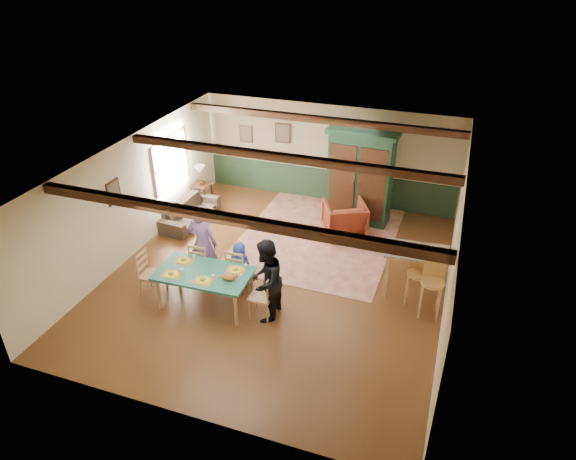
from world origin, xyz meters
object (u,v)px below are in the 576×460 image
(person_child, at_px, (240,265))
(counter_table, at_px, (414,272))
(dining_chair_far_right, at_px, (238,268))
(dining_table, at_px, (205,288))
(end_table, at_px, (202,194))
(bar_stool_left, at_px, (416,280))
(dining_chair_end_right, at_px, (261,295))
(cat, at_px, (228,276))
(dining_chair_far_left, at_px, (202,261))
(dining_chair_end_left, at_px, (152,274))
(table_lamp, at_px, (200,175))
(armoire, at_px, (360,177))
(sofa, at_px, (190,212))
(person_man, at_px, (203,243))
(armchair, at_px, (344,219))
(person_woman, at_px, (266,281))
(bar_stool_right, at_px, (432,289))

(person_child, height_order, counter_table, counter_table)
(counter_table, bearing_deg, dining_chair_far_right, -164.06)
(dining_table, distance_m, end_table, 4.58)
(bar_stool_left, bearing_deg, end_table, 158.42)
(dining_chair_end_right, distance_m, cat, 0.73)
(counter_table, bearing_deg, end_table, 159.25)
(dining_chair_far_left, bearing_deg, dining_chair_end_left, 43.83)
(person_child, height_order, table_lamp, table_lamp)
(dining_chair_end_left, xyz_separation_m, bar_stool_left, (5.10, 1.46, 0.07))
(armoire, relative_size, end_table, 4.18)
(cat, relative_size, end_table, 0.63)
(person_child, bearing_deg, cat, 99.46)
(end_table, bearing_deg, sofa, -79.05)
(person_man, distance_m, armchair, 3.69)
(armchair, bearing_deg, dining_table, 35.29)
(dining_chair_far_left, relative_size, dining_chair_end_right, 1.00)
(person_woman, distance_m, counter_table, 3.09)
(dining_chair_far_left, xyz_separation_m, table_lamp, (-1.75, 3.30, 0.36))
(dining_chair_far_left, xyz_separation_m, cat, (1.00, -0.81, 0.37))
(end_table, bearing_deg, dining_chair_far_left, -62.04)
(dining_chair_far_left, bearing_deg, person_man, -90.00)
(sofa, bearing_deg, person_woman, -128.32)
(armchair, bearing_deg, dining_chair_end_right, 51.53)
(person_woman, distance_m, end_table, 5.31)
(person_woman, bearing_deg, table_lamp, -140.77)
(sofa, relative_size, bar_stool_left, 1.68)
(dining_table, distance_m, cat, 0.75)
(person_woman, relative_size, armoire, 0.69)
(armoire, relative_size, table_lamp, 4.57)
(armoire, bearing_deg, bar_stool_left, -55.12)
(person_man, bearing_deg, cat, 136.55)
(armoire, distance_m, end_table, 4.40)
(dining_chair_far_right, bearing_deg, person_woman, 139.73)
(cat, bearing_deg, dining_chair_far_right, 100.37)
(bar_stool_right, bearing_deg, dining_chair_end_right, -163.36)
(person_man, distance_m, person_woman, 1.88)
(table_lamp, bearing_deg, dining_chair_far_right, -51.86)
(counter_table, relative_size, bar_stool_right, 0.99)
(cat, bearing_deg, bar_stool_right, 16.33)
(sofa, xyz_separation_m, counter_table, (5.83, -1.24, 0.24))
(person_woman, height_order, bar_stool_right, person_woman)
(dining_chair_far_right, distance_m, bar_stool_right, 3.88)
(end_table, bearing_deg, dining_chair_end_left, -76.09)
(armchair, bearing_deg, table_lamp, -32.17)
(dining_chair_far_right, bearing_deg, end_table, -53.63)
(dining_chair_end_right, relative_size, sofa, 0.52)
(armchair, xyz_separation_m, table_lamp, (-4.13, 0.43, 0.40))
(person_child, relative_size, end_table, 1.76)
(dining_chair_far_right, distance_m, person_woman, 1.20)
(dining_chair_far_right, relative_size, person_man, 0.55)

